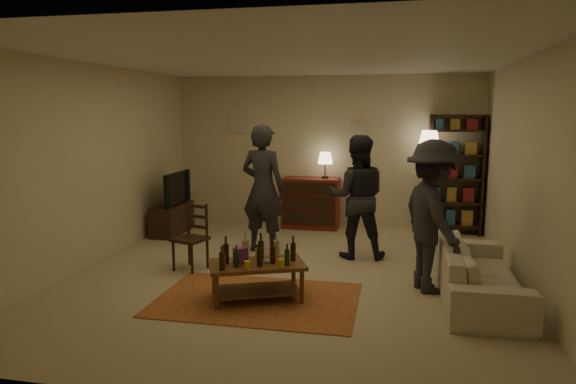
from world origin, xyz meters
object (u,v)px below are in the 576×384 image
(coffee_table, at_px, (256,267))
(person_right, at_px, (357,197))
(bookshelf, at_px, (455,173))
(person_by_sofa, at_px, (432,217))
(dresser, at_px, (311,202))
(floor_lamp, at_px, (429,146))
(dining_chair, at_px, (193,235))
(sofa, at_px, (479,272))
(tv_stand, at_px, (172,211))
(person_left, at_px, (263,189))

(coffee_table, distance_m, person_right, 2.22)
(bookshelf, height_order, person_by_sofa, bookshelf)
(dresser, height_order, floor_lamp, floor_lamp)
(floor_lamp, xyz_separation_m, person_by_sofa, (-0.11, -2.89, -0.61))
(dining_chair, xyz_separation_m, bookshelf, (3.57, 2.79, 0.57))
(floor_lamp, relative_size, sofa, 0.84)
(dresser, distance_m, sofa, 3.93)
(floor_lamp, height_order, person_by_sofa, same)
(tv_stand, bearing_deg, floor_lamp, 11.33)
(bookshelf, relative_size, person_left, 1.07)
(coffee_table, distance_m, floor_lamp, 4.27)
(dining_chair, height_order, dresser, dresser)
(tv_stand, distance_m, dresser, 2.43)
(coffee_table, distance_m, tv_stand, 3.55)
(person_left, bearing_deg, floor_lamp, -131.41)
(bookshelf, bearing_deg, coffee_table, -123.28)
(coffee_table, bearing_deg, person_left, 102.29)
(coffee_table, bearing_deg, floor_lamp, 60.96)
(tv_stand, relative_size, person_left, 0.56)
(tv_stand, xyz_separation_m, person_left, (1.81, -0.80, 0.56))
(bookshelf, bearing_deg, dresser, -178.43)
(dining_chair, xyz_separation_m, person_right, (2.07, 1.00, 0.41))
(tv_stand, distance_m, person_by_sofa, 4.63)
(dining_chair, bearing_deg, tv_stand, 139.76)
(dresser, height_order, sofa, dresser)
(dining_chair, xyz_separation_m, person_left, (0.70, 1.01, 0.48))
(dresser, xyz_separation_m, sofa, (2.39, -3.11, -0.17))
(bookshelf, bearing_deg, person_left, -148.31)
(bookshelf, xyz_separation_m, person_right, (-1.51, -1.79, -0.16))
(person_right, bearing_deg, bookshelf, -136.58)
(coffee_table, relative_size, person_by_sofa, 0.67)
(dining_chair, xyz_separation_m, person_by_sofa, (3.02, -0.23, 0.42))
(dresser, relative_size, sofa, 0.65)
(dresser, xyz_separation_m, floor_lamp, (1.99, -0.06, 1.02))
(tv_stand, distance_m, floor_lamp, 4.46)
(coffee_table, xyz_separation_m, tv_stand, (-2.24, 2.75, 0.00))
(person_by_sofa, bearing_deg, person_left, 41.06)
(floor_lamp, bearing_deg, dresser, 178.17)
(person_by_sofa, bearing_deg, person_right, 16.95)
(sofa, bearing_deg, floor_lamp, 7.55)
(dresser, height_order, person_left, person_left)
(floor_lamp, bearing_deg, dining_chair, -139.60)
(sofa, height_order, person_right, person_right)
(dining_chair, relative_size, person_right, 0.51)
(tv_stand, height_order, person_right, person_right)
(person_by_sofa, bearing_deg, dining_chair, 64.89)
(person_left, height_order, person_right, person_left)
(person_left, bearing_deg, dresser, -89.98)
(person_left, bearing_deg, person_by_sofa, 166.27)
(person_right, bearing_deg, dresser, -68.14)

